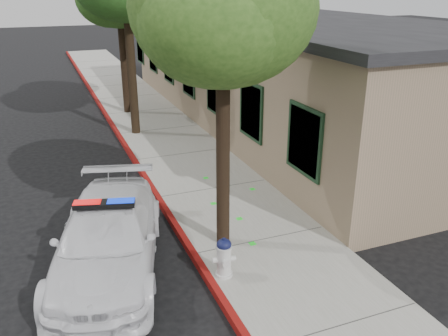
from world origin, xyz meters
TOP-DOWN VIEW (x-y plane):
  - ground at (0.00, 0.00)m, footprint 120.00×120.00m
  - sidewalk at (1.60, 3.00)m, footprint 3.20×60.00m
  - red_curb at (0.06, 3.00)m, footprint 0.14×60.00m
  - clapboard_building at (6.69, 9.00)m, footprint 7.30×20.89m
  - police_car at (-1.63, 0.33)m, footprint 3.21×5.17m
  - fire_hydrant at (0.35, -0.95)m, footprint 0.47×0.40m
  - street_tree_near at (0.82, 0.24)m, footprint 3.47×3.55m

SIDE VIEW (x-z plane):
  - ground at x=0.00m, z-range 0.00..0.00m
  - sidewalk at x=1.60m, z-range 0.00..0.15m
  - red_curb at x=0.06m, z-range 0.00..0.16m
  - fire_hydrant at x=0.35m, z-range 0.15..0.96m
  - police_car at x=-1.63m, z-range -0.06..1.46m
  - clapboard_building at x=6.69m, z-range 0.01..4.25m
  - street_tree_near at x=0.82m, z-range 1.71..8.06m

